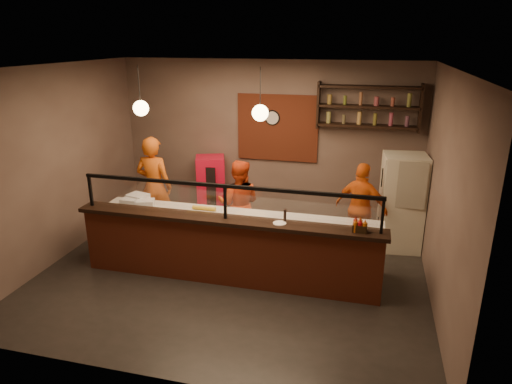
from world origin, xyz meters
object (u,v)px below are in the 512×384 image
(red_cooler, at_px, (211,188))
(pepper_mill, at_px, (285,216))
(pizza_dough, at_px, (251,216))
(cook_mid, at_px, (239,204))
(cook_right, at_px, (361,208))
(condiment_caddy, at_px, (360,228))
(wall_clock, at_px, (273,118))
(fridge, at_px, (402,203))
(cook_left, at_px, (154,186))

(red_cooler, height_order, pepper_mill, red_cooler)
(pizza_dough, bearing_deg, cook_mid, 117.97)
(cook_right, relative_size, condiment_caddy, 8.25)
(pizza_dough, bearing_deg, wall_clock, 93.60)
(wall_clock, relative_size, red_cooler, 0.23)
(fridge, distance_m, red_cooler, 3.75)
(cook_left, xyz_separation_m, cook_mid, (1.67, -0.10, -0.15))
(cook_left, height_order, pepper_mill, cook_left)
(wall_clock, relative_size, cook_left, 0.16)
(cook_mid, distance_m, pizza_dough, 0.92)
(red_cooler, relative_size, pizza_dough, 2.42)
(fridge, distance_m, pepper_mill, 2.55)
(red_cooler, xyz_separation_m, pepper_mill, (1.98, -2.37, 0.50))
(red_cooler, relative_size, condiment_caddy, 6.81)
(fridge, distance_m, condiment_caddy, 2.06)
(fridge, xyz_separation_m, pizza_dough, (-2.36, -1.39, 0.05))
(fridge, bearing_deg, pepper_mill, -138.62)
(cook_right, bearing_deg, pepper_mill, 77.16)
(wall_clock, xyz_separation_m, pepper_mill, (0.77, -2.68, -0.95))
(wall_clock, height_order, cook_mid, wall_clock)
(pizza_dough, distance_m, condiment_caddy, 1.79)
(wall_clock, bearing_deg, pizza_dough, -86.40)
(wall_clock, xyz_separation_m, pizza_dough, (0.14, -2.22, -1.19))
(wall_clock, distance_m, fridge, 2.91)
(condiment_caddy, bearing_deg, pizza_dough, 162.35)
(wall_clock, distance_m, pepper_mill, 2.95)
(cook_right, bearing_deg, cook_left, 24.07)
(fridge, xyz_separation_m, condiment_caddy, (-0.66, -1.93, 0.26))
(wall_clock, relative_size, pepper_mill, 1.59)
(cook_mid, distance_m, cook_right, 2.13)
(wall_clock, height_order, cook_right, wall_clock)
(wall_clock, bearing_deg, red_cooler, -165.63)
(cook_mid, xyz_separation_m, red_cooler, (-0.92, 1.11, -0.14))
(cook_left, distance_m, pepper_mill, 3.06)
(cook_right, height_order, pizza_dough, cook_right)
(wall_clock, distance_m, red_cooler, 1.91)
(cook_mid, bearing_deg, wall_clock, -107.45)
(wall_clock, height_order, condiment_caddy, wall_clock)
(cook_mid, height_order, fridge, fridge)
(pepper_mill, bearing_deg, fridge, 47.03)
(red_cooler, distance_m, pizza_dough, 2.35)
(cook_right, distance_m, pizza_dough, 2.01)
(cook_right, height_order, pepper_mill, cook_right)
(fridge, bearing_deg, cook_right, -162.32)
(cook_mid, xyz_separation_m, cook_right, (2.11, 0.30, 0.00))
(cook_left, bearing_deg, condiment_caddy, 161.51)
(cook_right, height_order, red_cooler, cook_right)
(cook_mid, bearing_deg, cook_left, -9.47)
(wall_clock, relative_size, cook_right, 0.19)
(wall_clock, height_order, red_cooler, wall_clock)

